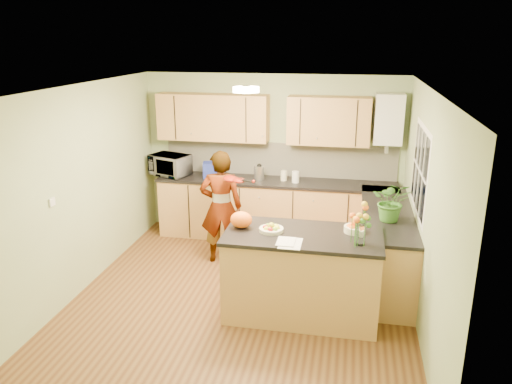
# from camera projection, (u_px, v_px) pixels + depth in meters

# --- Properties ---
(floor) EXTENTS (4.50, 4.50, 0.00)m
(floor) POSITION_uv_depth(u_px,v_px,m) (242.00, 298.00, 6.04)
(floor) COLOR #502E17
(floor) RESTS_ON ground
(ceiling) EXTENTS (4.00, 4.50, 0.02)m
(ceiling) POSITION_uv_depth(u_px,v_px,m) (240.00, 89.00, 5.29)
(ceiling) COLOR silver
(ceiling) RESTS_ON wall_back
(wall_back) EXTENTS (4.00, 0.02, 2.50)m
(wall_back) POSITION_uv_depth(u_px,v_px,m) (273.00, 156.00, 7.77)
(wall_back) COLOR #93A374
(wall_back) RESTS_ON floor
(wall_front) EXTENTS (4.00, 0.02, 2.50)m
(wall_front) POSITION_uv_depth(u_px,v_px,m) (172.00, 298.00, 3.56)
(wall_front) COLOR #93A374
(wall_front) RESTS_ON floor
(wall_left) EXTENTS (0.02, 4.50, 2.50)m
(wall_left) POSITION_uv_depth(u_px,v_px,m) (80.00, 190.00, 6.03)
(wall_left) COLOR #93A374
(wall_left) RESTS_ON floor
(wall_right) EXTENTS (0.02, 4.50, 2.50)m
(wall_right) POSITION_uv_depth(u_px,v_px,m) (424.00, 212.00, 5.30)
(wall_right) COLOR #93A374
(wall_right) RESTS_ON floor
(back_counter) EXTENTS (3.64, 0.62, 0.94)m
(back_counter) POSITION_uv_depth(u_px,v_px,m) (275.00, 209.00, 7.70)
(back_counter) COLOR tan
(back_counter) RESTS_ON floor
(right_counter) EXTENTS (0.62, 2.24, 0.94)m
(right_counter) POSITION_uv_depth(u_px,v_px,m) (386.00, 245.00, 6.38)
(right_counter) COLOR tan
(right_counter) RESTS_ON floor
(splashback) EXTENTS (3.60, 0.02, 0.52)m
(splashback) POSITION_uv_depth(u_px,v_px,m) (279.00, 159.00, 7.75)
(splashback) COLOR beige
(splashback) RESTS_ON back_counter
(upper_cabinets) EXTENTS (3.20, 0.34, 0.70)m
(upper_cabinets) POSITION_uv_depth(u_px,v_px,m) (260.00, 119.00, 7.46)
(upper_cabinets) COLOR tan
(upper_cabinets) RESTS_ON wall_back
(boiler) EXTENTS (0.40, 0.30, 0.86)m
(boiler) POSITION_uv_depth(u_px,v_px,m) (389.00, 119.00, 7.12)
(boiler) COLOR white
(boiler) RESTS_ON wall_back
(window_right) EXTENTS (0.01, 1.30, 1.05)m
(window_right) POSITION_uv_depth(u_px,v_px,m) (420.00, 170.00, 5.77)
(window_right) COLOR white
(window_right) RESTS_ON wall_right
(light_switch) EXTENTS (0.02, 0.09, 0.09)m
(light_switch) POSITION_uv_depth(u_px,v_px,m) (52.00, 202.00, 5.45)
(light_switch) COLOR white
(light_switch) RESTS_ON wall_left
(ceiling_lamp) EXTENTS (0.30, 0.30, 0.07)m
(ceiling_lamp) POSITION_uv_depth(u_px,v_px,m) (246.00, 89.00, 5.58)
(ceiling_lamp) COLOR #FFEABF
(ceiling_lamp) RESTS_ON ceiling
(peninsula_island) EXTENTS (1.71, 0.88, 0.98)m
(peninsula_island) POSITION_uv_depth(u_px,v_px,m) (302.00, 274.00, 5.57)
(peninsula_island) COLOR tan
(peninsula_island) RESTS_ON floor
(fruit_dish) EXTENTS (0.27, 0.27, 0.09)m
(fruit_dish) POSITION_uv_depth(u_px,v_px,m) (271.00, 228.00, 5.47)
(fruit_dish) COLOR beige
(fruit_dish) RESTS_ON peninsula_island
(orange_bowl) EXTENTS (0.24, 0.24, 0.14)m
(orange_bowl) POSITION_uv_depth(u_px,v_px,m) (355.00, 227.00, 5.44)
(orange_bowl) COLOR beige
(orange_bowl) RESTS_ON peninsula_island
(flower_vase) EXTENTS (0.26, 0.26, 0.48)m
(flower_vase) POSITION_uv_depth(u_px,v_px,m) (361.00, 215.00, 5.05)
(flower_vase) COLOR silver
(flower_vase) RESTS_ON peninsula_island
(orange_bag) EXTENTS (0.27, 0.24, 0.19)m
(orange_bag) POSITION_uv_depth(u_px,v_px,m) (241.00, 220.00, 5.57)
(orange_bag) COLOR orange
(orange_bag) RESTS_ON peninsula_island
(papers) EXTENTS (0.23, 0.31, 0.01)m
(papers) POSITION_uv_depth(u_px,v_px,m) (290.00, 243.00, 5.16)
(papers) COLOR white
(papers) RESTS_ON peninsula_island
(violinist) EXTENTS (0.64, 0.49, 1.59)m
(violinist) POSITION_uv_depth(u_px,v_px,m) (221.00, 207.00, 6.83)
(violinist) COLOR tan
(violinist) RESTS_ON floor
(violin) EXTENTS (0.61, 0.53, 0.15)m
(violin) POSITION_uv_depth(u_px,v_px,m) (231.00, 179.00, 6.44)
(violin) COLOR #570C05
(violin) RESTS_ON violinist
(microwave) EXTENTS (0.69, 0.57, 0.33)m
(microwave) POSITION_uv_depth(u_px,v_px,m) (170.00, 165.00, 7.81)
(microwave) COLOR white
(microwave) RESTS_ON back_counter
(blue_box) EXTENTS (0.34, 0.28, 0.24)m
(blue_box) POSITION_uv_depth(u_px,v_px,m) (213.00, 170.00, 7.69)
(blue_box) COLOR navy
(blue_box) RESTS_ON back_counter
(kettle) EXTENTS (0.15, 0.15, 0.29)m
(kettle) POSITION_uv_depth(u_px,v_px,m) (259.00, 172.00, 7.58)
(kettle) COLOR silver
(kettle) RESTS_ON back_counter
(jar_cream) EXTENTS (0.10, 0.10, 0.15)m
(jar_cream) POSITION_uv_depth(u_px,v_px,m) (284.00, 176.00, 7.54)
(jar_cream) COLOR beige
(jar_cream) RESTS_ON back_counter
(jar_white) EXTENTS (0.13, 0.13, 0.17)m
(jar_white) POSITION_uv_depth(u_px,v_px,m) (296.00, 177.00, 7.43)
(jar_white) COLOR white
(jar_white) RESTS_ON back_counter
(potted_plant) EXTENTS (0.46, 0.41, 0.49)m
(potted_plant) POSITION_uv_depth(u_px,v_px,m) (392.00, 201.00, 5.84)
(potted_plant) COLOR #3D7828
(potted_plant) RESTS_ON right_counter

